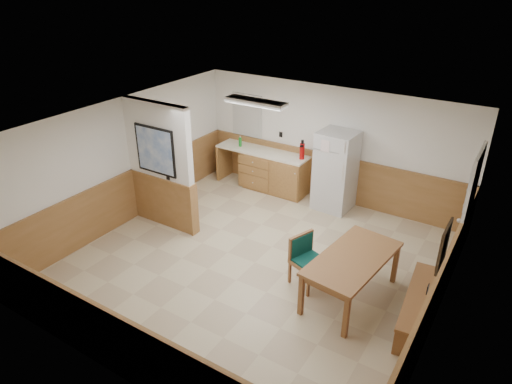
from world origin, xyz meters
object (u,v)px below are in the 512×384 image
Objects in this scene: refrigerator at (336,171)px; soap_bottle at (240,142)px; dining_table at (352,262)px; fire_extinguisher at (302,151)px; dining_chair at (306,256)px; dining_bench at (419,301)px.

refrigerator is 7.80× the size of soap_bottle.
soap_bottle is at bearing -177.40° from refrigerator.
soap_bottle reaches higher than dining_table.
fire_extinguisher reaches higher than soap_bottle.
refrigerator is at bearing 125.49° from dining_table.
fire_extinguisher is 1.56m from soap_bottle.
dining_table is 8.39× the size of soap_bottle.
fire_extinguisher is at bearing 176.83° from refrigerator.
dining_chair reaches higher than dining_table.
dining_chair reaches higher than dining_bench.
dining_table is (1.42, -2.62, -0.19)m from refrigerator.
fire_extinguisher is (-1.48, 2.72, 0.60)m from dining_chair.
refrigerator reaches higher than fire_extinguisher.
dining_table is 4.21× the size of fire_extinguisher.
dining_bench is at bearing -28.28° from soap_bottle.
refrigerator is 0.99× the size of dining_bench.
soap_bottle is at bearing 152.39° from dining_table.
fire_extinguisher is (-3.29, 2.68, 0.74)m from dining_bench.
soap_bottle reaches higher than dining_chair.
dining_table is 1.08m from dining_bench.
refrigerator reaches higher than soap_bottle.
refrigerator is 0.87m from fire_extinguisher.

